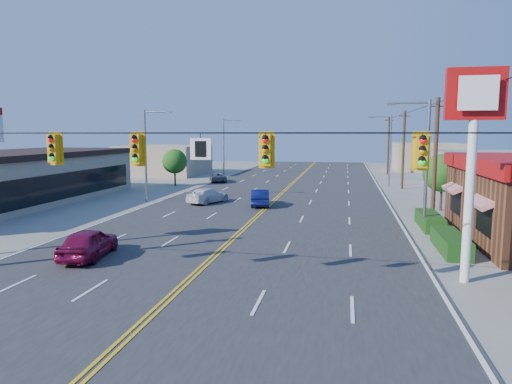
% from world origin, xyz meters
% --- Properties ---
extents(ground, '(160.00, 160.00, 0.00)m').
position_xyz_m(ground, '(0.00, 0.00, 0.00)').
color(ground, gray).
rests_on(ground, ground).
extents(road, '(20.00, 120.00, 0.06)m').
position_xyz_m(road, '(0.00, 20.00, 0.03)').
color(road, '#2D2D30').
rests_on(road, ground).
extents(signal_span, '(24.32, 0.34, 9.00)m').
position_xyz_m(signal_span, '(-0.12, 0.00, 4.89)').
color(signal_span, '#47301E').
rests_on(signal_span, ground).
extents(kfc_pylon, '(2.20, 0.36, 8.50)m').
position_xyz_m(kfc_pylon, '(11.00, 4.00, 6.04)').
color(kfc_pylon, white).
rests_on(kfc_pylon, ground).
extents(strip_mall, '(10.40, 26.40, 4.40)m').
position_xyz_m(strip_mall, '(-22.00, 18.00, 2.25)').
color(strip_mall, tan).
rests_on(strip_mall, ground).
extents(streetlight_se, '(2.55, 0.25, 8.00)m').
position_xyz_m(streetlight_se, '(10.79, 14.00, 4.51)').
color(streetlight_se, gray).
rests_on(streetlight_se, ground).
extents(streetlight_ne, '(2.55, 0.25, 8.00)m').
position_xyz_m(streetlight_ne, '(10.79, 38.00, 4.51)').
color(streetlight_ne, gray).
rests_on(streetlight_ne, ground).
extents(streetlight_sw, '(2.55, 0.25, 8.00)m').
position_xyz_m(streetlight_sw, '(-10.79, 22.00, 4.51)').
color(streetlight_sw, gray).
rests_on(streetlight_sw, ground).
extents(streetlight_nw, '(2.55, 0.25, 8.00)m').
position_xyz_m(streetlight_nw, '(-10.79, 48.00, 4.51)').
color(streetlight_nw, gray).
rests_on(streetlight_nw, ground).
extents(utility_pole_near, '(0.28, 0.28, 8.40)m').
position_xyz_m(utility_pole_near, '(12.20, 18.00, 4.20)').
color(utility_pole_near, '#47301E').
rests_on(utility_pole_near, ground).
extents(utility_pole_mid, '(0.28, 0.28, 8.40)m').
position_xyz_m(utility_pole_mid, '(12.20, 36.00, 4.20)').
color(utility_pole_mid, '#47301E').
rests_on(utility_pole_mid, ground).
extents(utility_pole_far, '(0.28, 0.28, 8.40)m').
position_xyz_m(utility_pole_far, '(12.20, 54.00, 4.20)').
color(utility_pole_far, '#47301E').
rests_on(utility_pole_far, ground).
extents(tree_kfc_rear, '(2.94, 2.94, 4.41)m').
position_xyz_m(tree_kfc_rear, '(13.50, 22.00, 2.93)').
color(tree_kfc_rear, '#47301E').
rests_on(tree_kfc_rear, ground).
extents(tree_west, '(2.80, 2.80, 4.20)m').
position_xyz_m(tree_west, '(-13.00, 34.00, 2.79)').
color(tree_west, '#47301E').
rests_on(tree_west, ground).
extents(bld_east_mid, '(12.00, 10.00, 4.00)m').
position_xyz_m(bld_east_mid, '(22.00, 40.00, 2.00)').
color(bld_east_mid, gray).
rests_on(bld_east_mid, ground).
extents(bld_west_far, '(11.00, 12.00, 4.20)m').
position_xyz_m(bld_west_far, '(-20.00, 48.00, 2.10)').
color(bld_west_far, tan).
rests_on(bld_west_far, ground).
extents(bld_east_far, '(10.00, 10.00, 4.40)m').
position_xyz_m(bld_east_far, '(19.00, 62.00, 2.20)').
color(bld_east_far, tan).
rests_on(bld_east_far, ground).
extents(car_magenta, '(2.24, 4.36, 1.42)m').
position_xyz_m(car_magenta, '(-5.86, 4.20, 0.71)').
color(car_magenta, maroon).
rests_on(car_magenta, ground).
extents(car_blue, '(2.16, 4.32, 1.36)m').
position_xyz_m(car_blue, '(-0.70, 21.35, 0.68)').
color(car_blue, '#0E1351').
rests_on(car_blue, ground).
extents(car_white, '(3.28, 4.73, 1.27)m').
position_xyz_m(car_white, '(-5.36, 21.93, 0.64)').
color(car_white, white).
rests_on(car_white, ground).
extents(car_silver, '(3.22, 4.45, 1.13)m').
position_xyz_m(car_silver, '(-9.28, 38.80, 0.56)').
color(car_silver, '#949599').
rests_on(car_silver, ground).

